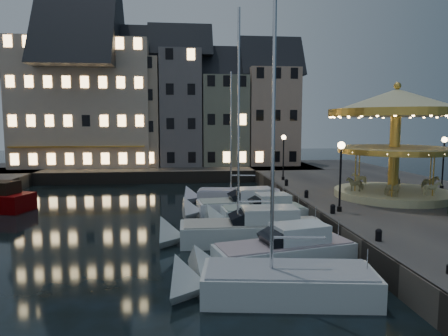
{
  "coord_description": "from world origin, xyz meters",
  "views": [
    {
      "loc": [
        -2.04,
        -21.54,
        6.52
      ],
      "look_at": [
        1.0,
        8.0,
        3.2
      ],
      "focal_mm": 32.0,
      "sensor_mm": 36.0,
      "label": 1
    }
  ],
  "objects": [
    {
      "name": "motorboat_c",
      "position": [
        1.29,
        -0.45,
        0.68
      ],
      "size": [
        8.93,
        2.42,
        11.89
      ],
      "color": "silver",
      "rests_on": "ground"
    },
    {
      "name": "hotel_corner",
      "position": [
        -14.0,
        30.0,
        9.78
      ],
      "size": [
        17.6,
        9.0,
        16.8
      ],
      "color": "beige",
      "rests_on": "quay_north"
    },
    {
      "name": "ground",
      "position": [
        0.0,
        0.0,
        0.0
      ],
      "size": [
        160.0,
        160.0,
        0.0
      ],
      "primitive_type": "plane",
      "color": "black",
      "rests_on": "ground"
    },
    {
      "name": "motorboat_e",
      "position": [
        1.82,
        5.99,
        0.64
      ],
      "size": [
        7.65,
        2.96,
        2.15
      ],
      "color": "silver",
      "rests_on": "ground"
    },
    {
      "name": "streetlamp_d",
      "position": [
        18.5,
        8.0,
        4.02
      ],
      "size": [
        0.44,
        0.44,
        4.17
      ],
      "color": "black",
      "rests_on": "quay_east"
    },
    {
      "name": "quay_north",
      "position": [
        -8.0,
        28.0,
        0.65
      ],
      "size": [
        44.0,
        12.0,
        1.3
      ],
      "primitive_type": "cube",
      "color": "#474442",
      "rests_on": "ground"
    },
    {
      "name": "townhouse_nc",
      "position": [
        -8.0,
        30.0,
        8.78
      ],
      "size": [
        6.82,
        8.0,
        14.8
      ],
      "color": "tan",
      "rests_on": "quay_north"
    },
    {
      "name": "motorboat_a",
      "position": [
        1.25,
        -7.47,
        0.54
      ],
      "size": [
        7.56,
        3.4,
        12.5
      ],
      "color": "silver",
      "rests_on": "ground"
    },
    {
      "name": "townhouse_na",
      "position": [
        -19.5,
        30.0,
        7.78
      ],
      "size": [
        5.5,
        8.0,
        12.8
      ],
      "color": "gray",
      "rests_on": "quay_north"
    },
    {
      "name": "motorboat_f",
      "position": [
        1.9,
        10.45,
        0.53
      ],
      "size": [
        7.77,
        3.17,
        10.26
      ],
      "color": "silver",
      "rests_on": "ground"
    },
    {
      "name": "carousel",
      "position": [
        12.77,
        5.09,
        6.61
      ],
      "size": [
        9.21,
        9.21,
        8.06
      ],
      "color": "#C8C38F",
      "rests_on": "quay_east"
    },
    {
      "name": "motorboat_d",
      "position": [
        2.71,
        3.53,
        0.63
      ],
      "size": [
        6.5,
        2.63,
        2.15
      ],
      "color": "silver",
      "rests_on": "ground"
    },
    {
      "name": "townhouse_nb",
      "position": [
        -14.05,
        30.0,
        8.28
      ],
      "size": [
        6.16,
        8.0,
        13.8
      ],
      "color": "gray",
      "rests_on": "quay_north"
    },
    {
      "name": "streetlamp_c",
      "position": [
        7.2,
        14.5,
        4.02
      ],
      "size": [
        0.44,
        0.44,
        4.17
      ],
      "color": "black",
      "rests_on": "quay_east"
    },
    {
      "name": "townhouse_nf",
      "position": [
        9.25,
        30.0,
        8.28
      ],
      "size": [
        6.82,
        8.0,
        13.8
      ],
      "color": "tan",
      "rests_on": "quay_north"
    },
    {
      "name": "townhouse_nd",
      "position": [
        -2.25,
        30.0,
        9.28
      ],
      "size": [
        5.5,
        8.0,
        15.8
      ],
      "color": "slate",
      "rests_on": "quay_north"
    },
    {
      "name": "quay_east",
      "position": [
        14.0,
        6.0,
        0.65
      ],
      "size": [
        16.0,
        56.0,
        1.3
      ],
      "primitive_type": "cube",
      "color": "#474442",
      "rests_on": "ground"
    },
    {
      "name": "bollard_d",
      "position": [
        6.6,
        11.0,
        1.6
      ],
      "size": [
        0.3,
        0.3,
        0.57
      ],
      "color": "black",
      "rests_on": "quay_east"
    },
    {
      "name": "townhouse_ne",
      "position": [
        3.2,
        30.0,
        7.78
      ],
      "size": [
        6.16,
        8.0,
        12.8
      ],
      "color": "gray",
      "rests_on": "quay_north"
    },
    {
      "name": "quaywall_e",
      "position": [
        6.0,
        6.0,
        0.65
      ],
      "size": [
        0.15,
        44.0,
        1.3
      ],
      "primitive_type": "cube",
      "color": "#47423A",
      "rests_on": "ground"
    },
    {
      "name": "motorboat_b",
      "position": [
        2.07,
        -4.46,
        0.64
      ],
      "size": [
        7.49,
        3.68,
        2.15
      ],
      "color": "silver",
      "rests_on": "ground"
    },
    {
      "name": "streetlamp_b",
      "position": [
        7.2,
        1.0,
        4.02
      ],
      "size": [
        0.44,
        0.44,
        4.17
      ],
      "color": "black",
      "rests_on": "quay_east"
    },
    {
      "name": "bollard_c",
      "position": [
        6.6,
        5.5,
        1.6
      ],
      "size": [
        0.3,
        0.3,
        0.57
      ],
      "color": "black",
      "rests_on": "quay_east"
    },
    {
      "name": "quaywall_n",
      "position": [
        -6.0,
        22.0,
        0.65
      ],
      "size": [
        48.0,
        0.15,
        1.3
      ],
      "primitive_type": "cube",
      "color": "#47423A",
      "rests_on": "ground"
    },
    {
      "name": "bollard_a",
      "position": [
        6.6,
        -5.0,
        1.6
      ],
      "size": [
        0.3,
        0.3,
        0.57
      ],
      "color": "black",
      "rests_on": "quay_east"
    },
    {
      "name": "bollard_b",
      "position": [
        6.6,
        0.5,
        1.6
      ],
      "size": [
        0.3,
        0.3,
        0.57
      ],
      "color": "black",
      "rests_on": "quay_east"
    }
  ]
}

